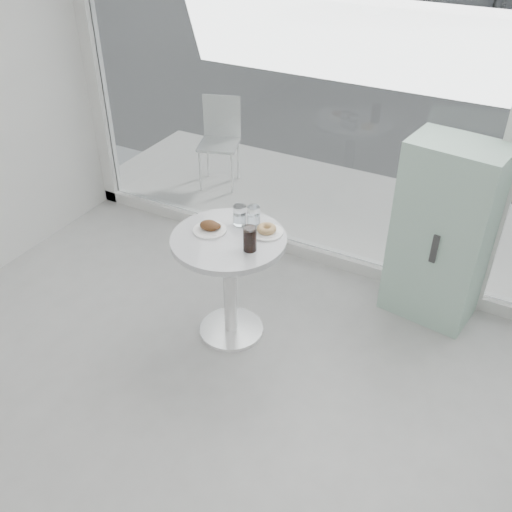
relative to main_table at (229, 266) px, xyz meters
The scene contains 10 objects.
storefront 1.70m from the main_table, 62.44° to the left, with size 5.00×0.14×3.00m.
main_table is the anchor object (origin of this frame).
patio_deck 2.03m from the main_table, 75.26° to the left, with size 5.60×1.60×0.05m, color silver.
mint_cabinet 1.43m from the main_table, 38.10° to the left, with size 0.64×0.48×1.29m.
patio_chair 2.17m from the main_table, 122.73° to the left, with size 0.46×0.46×0.84m.
plate_fritter 0.28m from the main_table, behind, with size 0.21×0.21×0.07m.
plate_donut 0.34m from the main_table, 39.95° to the left, with size 0.21×0.21×0.05m.
water_tumbler_a 0.32m from the main_table, 94.79° to the left, with size 0.08×0.08×0.13m.
water_tumbler_b 0.35m from the main_table, 71.66° to the left, with size 0.08×0.08×0.13m.
cola_glass 0.35m from the main_table, 17.39° to the right, with size 0.08×0.08×0.16m.
Camera 1 is at (1.04, -0.61, 2.67)m, focal length 40.00 mm.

